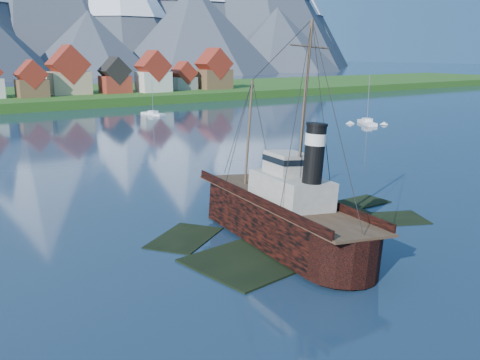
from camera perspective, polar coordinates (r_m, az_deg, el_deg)
ground at (r=53.37m, az=5.77°, el=-6.14°), size 1400.00×1400.00×0.00m
shoal at (r=56.12m, az=5.73°, el=-5.52°), size 31.71×21.24×1.14m
seawall at (r=174.25m, az=-23.58°, el=6.54°), size 600.00×2.50×2.00m
tugboat_wreck at (r=52.23m, az=3.25°, el=-3.36°), size 6.38×27.50×21.79m
sailboat_d at (r=139.25m, az=13.40°, el=5.92°), size 6.62×9.21×12.67m
sailboat_e at (r=157.52m, az=-9.26°, el=6.93°), size 3.97×9.20×10.36m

